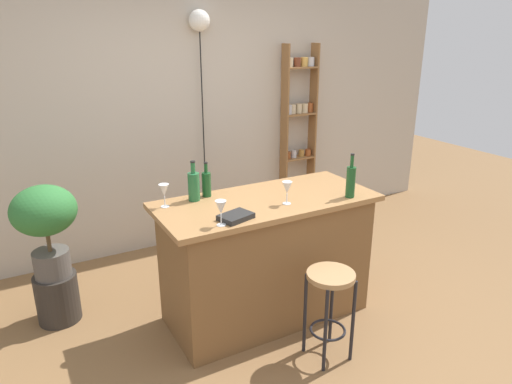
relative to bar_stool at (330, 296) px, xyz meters
name	(u,v)px	position (x,y,z in m)	size (l,w,h in m)	color
ground	(286,333)	(-0.11, 0.34, -0.47)	(12.00, 12.00, 0.00)	brown
back_wall	(182,106)	(-0.11, 2.29, 0.93)	(6.40, 0.10, 2.80)	#BCB2A3
kitchen_counter	(266,258)	(-0.11, 0.64, 0.01)	(1.61, 0.72, 0.96)	brown
bar_stool	(330,296)	(0.00, 0.00, 0.00)	(0.32, 0.32, 0.64)	black
spice_shelf	(299,129)	(1.18, 2.15, 0.60)	(0.39, 0.14, 1.98)	olive
plant_stool	(58,297)	(-1.54, 1.34, -0.28)	(0.32, 0.32, 0.38)	#2D2823
potted_plant	(45,220)	(-1.54, 1.34, 0.36)	(0.46, 0.41, 0.71)	#514C47
bottle_vinegar	(351,181)	(0.44, 0.38, 0.61)	(0.07, 0.07, 0.33)	#194C23
bottle_spirits_clear	(194,186)	(-0.58, 0.87, 0.60)	(0.08, 0.08, 0.29)	#236638
bottle_sauce_amber	(206,184)	(-0.46, 0.91, 0.59)	(0.07, 0.07, 0.26)	#194C23
wine_glass_left	(221,208)	(-0.60, 0.37, 0.61)	(0.07, 0.07, 0.16)	silver
wine_glass_center	(287,188)	(-0.04, 0.49, 0.61)	(0.07, 0.07, 0.16)	silver
wine_glass_right	(164,191)	(-0.80, 0.85, 0.61)	(0.07, 0.07, 0.16)	silver
cookbook	(236,217)	(-0.48, 0.41, 0.51)	(0.21, 0.15, 0.04)	black
pendant_globe_light	(199,25)	(0.06, 2.18, 1.68)	(0.20, 0.20, 2.29)	black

